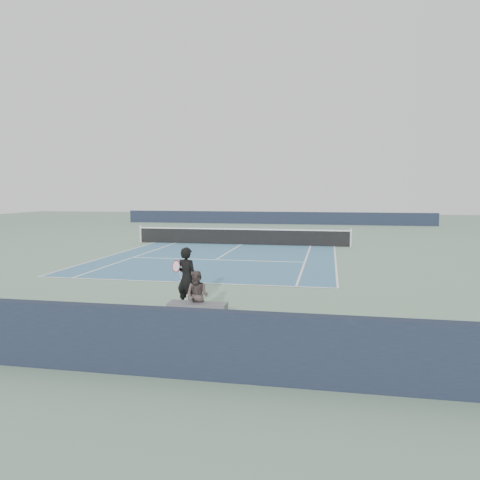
% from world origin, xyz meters
% --- Properties ---
extents(ground, '(80.00, 80.00, 0.00)m').
position_xyz_m(ground, '(0.00, 0.00, 0.00)').
color(ground, slate).
extents(court_surface, '(10.97, 23.77, 0.01)m').
position_xyz_m(court_surface, '(0.00, 0.00, 0.01)').
color(court_surface, '#3A6A89').
rests_on(court_surface, ground).
extents(tennis_net, '(12.90, 0.10, 1.07)m').
position_xyz_m(tennis_net, '(0.00, 0.00, 0.50)').
color(tennis_net, silver).
rests_on(tennis_net, ground).
extents(windscreen_far, '(30.00, 0.25, 1.20)m').
position_xyz_m(windscreen_far, '(0.00, 17.88, 0.60)').
color(windscreen_far, black).
rests_on(windscreen_far, ground).
extents(windscreen_near, '(30.00, 0.25, 1.20)m').
position_xyz_m(windscreen_near, '(0.00, -19.88, 0.60)').
color(windscreen_near, black).
rests_on(windscreen_near, ground).
extents(tennis_player, '(0.83, 0.63, 1.70)m').
position_xyz_m(tennis_player, '(1.39, -15.37, 0.85)').
color(tennis_player, black).
rests_on(tennis_player, ground).
extents(tennis_ball, '(0.06, 0.06, 0.06)m').
position_xyz_m(tennis_ball, '(1.99, -16.00, 0.03)').
color(tennis_ball, '#D1EA2F').
rests_on(tennis_ball, ground).
extents(spectator_bench, '(1.52, 0.77, 1.26)m').
position_xyz_m(spectator_bench, '(2.01, -16.49, 0.45)').
color(spectator_bench, '#525256').
rests_on(spectator_bench, ground).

